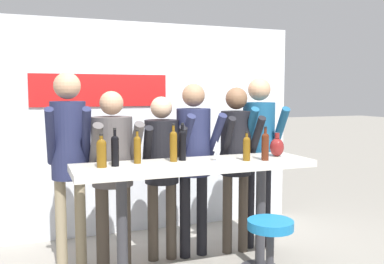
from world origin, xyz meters
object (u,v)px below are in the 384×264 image
(person_right, at_px, (259,142))
(wine_bottle_4, at_px, (137,148))
(person_left, at_px, (113,161))
(wine_bottle_3, at_px, (173,144))
(person_far_left, at_px, (69,147))
(wine_bottle_6, at_px, (115,149))
(person_center, at_px, (194,150))
(wine_bottle_5, at_px, (101,152))
(decorative_vase, at_px, (277,147))
(person_center_left, at_px, (162,160))
(person_center_right, at_px, (236,150))
(wine_bottle_1, at_px, (265,145))
(wine_bottle_0, at_px, (182,144))
(wine_glass_0, at_px, (217,147))
(wine_bottle_2, at_px, (247,147))
(tasting_table, at_px, (196,183))
(bar_stool, at_px, (270,251))

(person_right, distance_m, wine_bottle_4, 1.45)
(person_left, bearing_deg, wine_bottle_3, -42.43)
(person_far_left, xyz_separation_m, wine_bottle_6, (0.32, -0.51, 0.04))
(wine_bottle_4, bearing_deg, person_center, 31.87)
(person_far_left, distance_m, wine_bottle_3, 0.95)
(wine_bottle_5, bearing_deg, wine_bottle_6, 6.43)
(decorative_vase, bearing_deg, wine_bottle_3, 176.39)
(person_far_left, bearing_deg, person_center_left, 4.16)
(wine_bottle_3, relative_size, wine_bottle_4, 1.16)
(person_far_left, distance_m, wine_bottle_6, 0.60)
(person_center_right, relative_size, wine_bottle_5, 6.32)
(wine_bottle_6, bearing_deg, wine_bottle_1, -7.44)
(person_center, xyz_separation_m, wine_bottle_0, (-0.26, -0.40, 0.12))
(wine_bottle_3, relative_size, wine_glass_0, 1.86)
(person_right, bearing_deg, wine_bottle_6, -153.53)
(person_center, relative_size, wine_bottle_2, 6.80)
(wine_bottle_0, relative_size, wine_bottle_6, 1.06)
(person_far_left, relative_size, wine_bottle_5, 6.79)
(wine_bottle_1, bearing_deg, decorative_vase, 36.32)
(person_center, xyz_separation_m, wine_bottle_2, (0.26, -0.61, 0.09))
(tasting_table, bearing_deg, wine_glass_0, -2.85)
(person_left, distance_m, wine_bottle_3, 0.63)
(bar_stool, bearing_deg, decorative_vase, 55.39)
(tasting_table, xyz_separation_m, wine_bottle_6, (-0.68, 0.04, 0.32))
(person_right, distance_m, wine_bottle_2, 0.77)
(wine_bottle_3, bearing_deg, person_center_left, 85.94)
(wine_bottle_1, bearing_deg, wine_bottle_4, 167.60)
(tasting_table, distance_m, person_left, 0.80)
(person_right, xyz_separation_m, wine_bottle_0, (-0.99, -0.40, 0.07))
(person_right, distance_m, wine_bottle_3, 1.16)
(person_left, height_order, wine_bottle_0, person_left)
(person_left, distance_m, wine_bottle_6, 0.48)
(wine_bottle_2, height_order, decorative_vase, wine_bottle_2)
(wine_bottle_5, distance_m, wine_bottle_6, 0.11)
(person_center, bearing_deg, person_far_left, 175.99)
(wine_bottle_2, relative_size, wine_bottle_3, 0.77)
(wine_bottle_3, bearing_deg, person_right, 21.65)
(wine_bottle_0, relative_size, decorative_vase, 1.49)
(person_right, bearing_deg, wine_bottle_0, -148.38)
(wine_bottle_2, distance_m, wine_glass_0, 0.26)
(person_center_left, distance_m, person_center_right, 0.77)
(wine_glass_0, bearing_deg, decorative_vase, 3.68)
(person_center, xyz_separation_m, wine_bottle_5, (-0.98, -0.50, 0.10))
(person_center_left, height_order, wine_bottle_6, person_center_left)
(wine_bottle_0, distance_m, wine_glass_0, 0.30)
(wine_bottle_6, height_order, decorative_vase, wine_bottle_6)
(wine_bottle_2, xyz_separation_m, decorative_vase, (0.38, 0.12, -0.03))
(person_right, xyz_separation_m, wine_bottle_3, (-1.08, -0.43, 0.07))
(person_center, xyz_separation_m, wine_bottle_4, (-0.67, -0.41, 0.10))
(person_far_left, height_order, wine_bottle_5, person_far_left)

